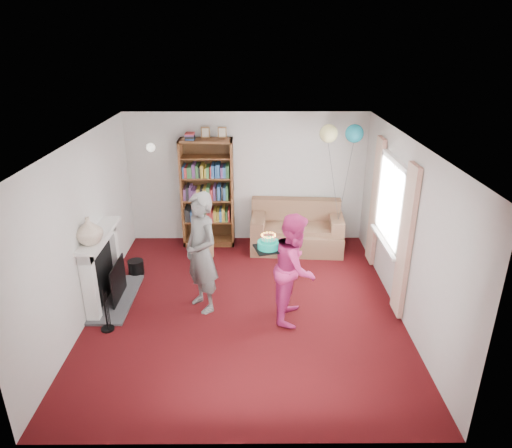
{
  "coord_description": "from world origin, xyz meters",
  "views": [
    {
      "loc": [
        0.13,
        -5.86,
        3.78
      ],
      "look_at": [
        0.16,
        0.6,
        1.09
      ],
      "focal_mm": 32.0,
      "sensor_mm": 36.0,
      "label": 1
    }
  ],
  "objects_px": {
    "sofa": "(296,231)",
    "person_magenta": "(295,268)",
    "person_striped": "(201,253)",
    "birthday_cake": "(268,245)",
    "bookcase": "(208,194)"
  },
  "relations": [
    {
      "from": "person_striped",
      "to": "birthday_cake",
      "type": "relative_size",
      "value": 4.99
    },
    {
      "from": "person_striped",
      "to": "person_magenta",
      "type": "distance_m",
      "value": 1.35
    },
    {
      "from": "person_magenta",
      "to": "bookcase",
      "type": "bearing_deg",
      "value": 41.59
    },
    {
      "from": "person_striped",
      "to": "birthday_cake",
      "type": "xyz_separation_m",
      "value": [
        0.95,
        -0.21,
        0.23
      ]
    },
    {
      "from": "sofa",
      "to": "person_striped",
      "type": "relative_size",
      "value": 0.94
    },
    {
      "from": "person_magenta",
      "to": "birthday_cake",
      "type": "distance_m",
      "value": 0.5
    },
    {
      "from": "birthday_cake",
      "to": "bookcase",
      "type": "bearing_deg",
      "value": 112.88
    },
    {
      "from": "sofa",
      "to": "person_magenta",
      "type": "bearing_deg",
      "value": -91.61
    },
    {
      "from": "sofa",
      "to": "birthday_cake",
      "type": "bearing_deg",
      "value": -100.56
    },
    {
      "from": "bookcase",
      "to": "person_magenta",
      "type": "distance_m",
      "value": 2.94
    },
    {
      "from": "birthday_cake",
      "to": "person_striped",
      "type": "bearing_deg",
      "value": 167.29
    },
    {
      "from": "bookcase",
      "to": "birthday_cake",
      "type": "relative_size",
      "value": 6.27
    },
    {
      "from": "person_striped",
      "to": "sofa",
      "type": "bearing_deg",
      "value": 106.13
    },
    {
      "from": "bookcase",
      "to": "person_striped",
      "type": "xyz_separation_m",
      "value": [
        0.12,
        -2.31,
        -0.1
      ]
    },
    {
      "from": "person_striped",
      "to": "birthday_cake",
      "type": "height_order",
      "value": "person_striped"
    }
  ]
}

